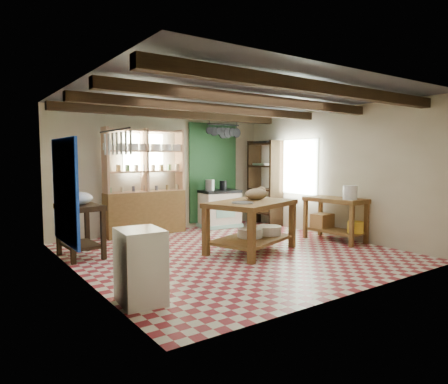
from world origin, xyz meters
TOP-DOWN VIEW (x-y plane):
  - floor at (0.00, 0.00)m, footprint 5.00×5.00m
  - ceiling at (0.00, 0.00)m, footprint 5.00×5.00m
  - wall_back at (0.00, 2.50)m, footprint 5.00×0.04m
  - wall_front at (0.00, -2.50)m, footprint 5.00×0.04m
  - wall_left at (-2.50, 0.00)m, footprint 0.04×5.00m
  - wall_right at (2.50, 0.00)m, footprint 0.04×5.00m
  - ceiling_beams at (0.00, 0.00)m, footprint 5.00×3.80m
  - blue_wall_patch at (-2.47, 0.90)m, footprint 0.04×1.40m
  - green_wall_patch at (1.25, 2.47)m, footprint 1.30×0.04m
  - window_back at (-0.50, 2.48)m, footprint 0.90×0.02m
  - window_right at (2.48, 1.00)m, footprint 0.02×1.30m
  - utensil_rail at (-2.44, -1.20)m, footprint 0.06×0.90m
  - pot_rack at (1.25, 2.05)m, footprint 0.86×0.12m
  - shelving_unit at (-0.55, 2.31)m, footprint 1.70×0.34m
  - tall_rack at (2.28, 1.80)m, footprint 0.40×0.86m
  - work_table at (0.32, -0.12)m, footprint 1.78×1.47m
  - stove at (1.21, 2.15)m, footprint 0.93×0.66m
  - prep_table at (-2.20, 1.13)m, footprint 0.63×0.88m
  - white_cabinet at (-2.22, -1.33)m, footprint 0.50×0.59m
  - right_counter at (2.18, -0.38)m, footprint 0.66×1.20m
  - cat at (0.54, 0.01)m, footprint 0.55×0.51m
  - steel_tray at (0.00, -0.28)m, footprint 0.45×0.45m
  - basin_large at (0.35, -0.06)m, footprint 0.55×0.55m
  - basin_small at (0.77, -0.07)m, footprint 0.56×0.56m
  - kettle_left at (0.96, 2.17)m, footprint 0.23×0.23m
  - kettle_right at (1.31, 2.14)m, footprint 0.18×0.18m
  - enamel_bowl at (-2.20, 1.13)m, footprint 0.43×0.43m
  - white_bucket at (2.15, -0.73)m, footprint 0.27×0.27m
  - wicker_basket at (2.16, -0.08)m, footprint 0.41×0.34m
  - yellow_tub at (2.21, -0.83)m, footprint 0.31×0.31m

SIDE VIEW (x-z plane):
  - floor at x=0.00m, z-range -0.02..0.00m
  - basin_large at x=0.35m, z-range 0.23..0.38m
  - basin_small at x=0.77m, z-range 0.23..0.38m
  - yellow_tub at x=2.21m, z-range 0.22..0.43m
  - wicker_basket at x=2.16m, z-range 0.22..0.49m
  - white_cabinet at x=-2.22m, z-range 0.00..0.83m
  - right_counter at x=2.18m, z-range 0.00..0.84m
  - prep_table at x=-2.20m, z-range 0.00..0.86m
  - stove at x=1.21m, z-range 0.00..0.86m
  - work_table at x=0.32m, z-range 0.00..0.86m
  - steel_tray at x=0.00m, z-range 0.86..0.89m
  - enamel_bowl at x=-2.20m, z-range 0.86..1.06m
  - white_bucket at x=2.15m, z-range 0.84..1.09m
  - cat at x=0.54m, z-range 0.86..1.06m
  - kettle_right at x=1.31m, z-range 0.86..1.07m
  - kettle_left at x=0.96m, z-range 0.86..1.10m
  - tall_rack at x=2.28m, z-range 0.00..2.00m
  - blue_wall_patch at x=-2.47m, z-range 0.30..1.90m
  - shelving_unit at x=-0.55m, z-range 0.00..2.20m
  - green_wall_patch at x=1.25m, z-range 0.10..2.40m
  - wall_back at x=0.00m, z-range 0.00..2.60m
  - wall_front at x=0.00m, z-range 0.00..2.60m
  - wall_left at x=-2.50m, z-range 0.00..2.60m
  - wall_right at x=2.50m, z-range 0.00..2.60m
  - window_right at x=2.48m, z-range 0.80..2.00m
  - window_back at x=-0.50m, z-range 1.30..2.10m
  - utensil_rail at x=-2.44m, z-range 1.64..1.92m
  - pot_rack at x=1.25m, z-range 2.00..2.36m
  - ceiling_beams at x=0.00m, z-range 2.40..2.56m
  - ceiling at x=0.00m, z-range 2.59..2.61m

